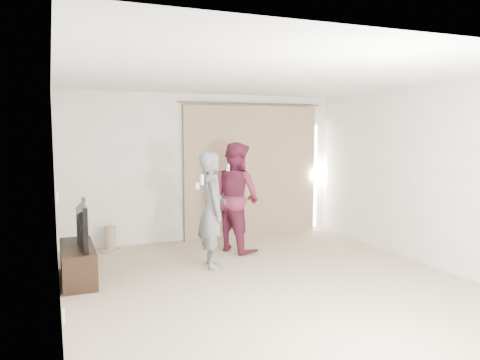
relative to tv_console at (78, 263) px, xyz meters
The scene contains 10 objects.
floor 2.53m from the tv_console, 26.03° to the right, with size 5.50×5.50×0.00m, color tan.
wall_back 3.00m from the tv_console, 35.97° to the left, with size 5.00×0.04×2.60m, color beige.
wall_left 1.56m from the tv_console, 101.99° to the right, with size 0.04×5.50×2.60m.
ceiling 3.46m from the tv_console, 26.03° to the right, with size 5.00×5.50×0.01m, color silver.
curtain 3.68m from the tv_console, 26.35° to the left, with size 2.80×0.11×2.46m.
tv_console is the anchor object (origin of this frame).
tv 0.51m from the tv_console, ahead, with size 0.99×0.13×0.57m, color black.
scratching_post 1.41m from the tv_console, 66.41° to the left, with size 0.32×0.32×0.43m.
person_man 1.93m from the tv_console, ahead, with size 0.50×0.67×1.67m.
person_woman 2.65m from the tv_console, 14.45° to the left, with size 0.94×1.05×1.77m.
Camera 1 is at (-2.54, -5.22, 1.96)m, focal length 35.00 mm.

